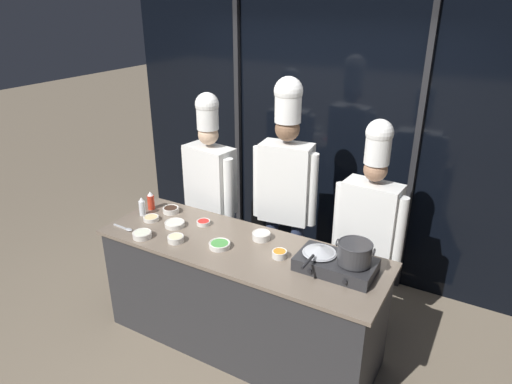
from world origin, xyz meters
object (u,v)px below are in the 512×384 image
object	(u,v)px
prep_bowl_soy_glaze	(171,210)
chef_line	(370,220)
prep_bowl_onion	(261,235)
serving_spoon_slotted	(126,229)
prep_bowl_bean_sprouts	(142,234)
stock_pot	(355,252)
chef_head	(210,181)
portable_stove	(336,264)
prep_bowl_scallions	(220,245)
squeeze_bottle_chili	(151,201)
prep_bowl_garlic	(175,224)
frying_pan	(319,250)
chef_sous	(286,179)
prep_bowl_noodles	(176,238)
prep_bowl_bell_pepper	(203,222)
prep_bowl_carrots	(279,254)
squeeze_bottle_clear	(142,207)
prep_bowl_ginger	(151,218)

from	to	relation	value
prep_bowl_soy_glaze	chef_line	bearing A→B (deg)	16.12
prep_bowl_onion	serving_spoon_slotted	xyz separation A→B (m)	(-1.02, -0.41, -0.03)
serving_spoon_slotted	prep_bowl_bean_sprouts	bearing A→B (deg)	-8.91
stock_pot	chef_head	bearing A→B (deg)	159.27
portable_stove	prep_bowl_scallions	xyz separation A→B (m)	(-0.87, -0.14, -0.03)
portable_stove	squeeze_bottle_chili	bearing A→B (deg)	176.27
stock_pot	prep_bowl_garlic	world-z (taller)	stock_pot
portable_stove	prep_bowl_onion	world-z (taller)	portable_stove
chef_head	portable_stove	bearing A→B (deg)	166.05
prep_bowl_onion	prep_bowl_scallions	bearing A→B (deg)	-128.37
frying_pan	chef_sous	size ratio (longest dim) A/B	0.20
frying_pan	prep_bowl_onion	xyz separation A→B (m)	(-0.53, 0.13, -0.10)
prep_bowl_soy_glaze	serving_spoon_slotted	xyz separation A→B (m)	(-0.11, -0.43, -0.02)
frying_pan	prep_bowl_soy_glaze	bearing A→B (deg)	174.18
serving_spoon_slotted	chef_sous	bearing A→B (deg)	43.48
prep_bowl_noodles	chef_head	bearing A→B (deg)	107.53
prep_bowl_bean_sprouts	chef_line	size ratio (longest dim) A/B	0.08
prep_bowl_garlic	prep_bowl_bean_sprouts	size ratio (longest dim) A/B	1.11
prep_bowl_soy_glaze	chef_head	size ratio (longest dim) A/B	0.07
prep_bowl_noodles	prep_bowl_bell_pepper	bearing A→B (deg)	86.94
prep_bowl_carrots	prep_bowl_noodles	xyz separation A→B (m)	(-0.79, -0.19, -0.00)
squeeze_bottle_clear	prep_bowl_ginger	size ratio (longest dim) A/B	1.29
prep_bowl_garlic	frying_pan	bearing A→B (deg)	1.73
portable_stove	chef_sous	bearing A→B (deg)	137.88
prep_bowl_soy_glaze	prep_bowl_carrots	bearing A→B (deg)	-9.06
stock_pot	prep_bowl_soy_glaze	xyz separation A→B (m)	(-1.69, 0.14, -0.15)
stock_pot	prep_bowl_bean_sprouts	bearing A→B (deg)	-168.87
prep_bowl_soy_glaze	chef_line	xyz separation A→B (m)	(1.61, 0.47, 0.10)
prep_bowl_ginger	serving_spoon_slotted	xyz separation A→B (m)	(-0.06, -0.23, -0.01)
squeeze_bottle_clear	serving_spoon_slotted	distance (m)	0.28
portable_stove	prep_bowl_scallions	bearing A→B (deg)	-170.87
prep_bowl_carrots	prep_bowl_ginger	xyz separation A→B (m)	(-1.20, -0.02, -0.01)
portable_stove	squeeze_bottle_chili	xyz separation A→B (m)	(-1.76, 0.12, 0.03)
squeeze_bottle_clear	stock_pot	bearing A→B (deg)	0.50
chef_sous	chef_line	bearing A→B (deg)	170.44
squeeze_bottle_chili	prep_bowl_garlic	xyz separation A→B (m)	(0.39, -0.16, -0.06)
prep_bowl_garlic	chef_line	distance (m)	1.56
prep_bowl_garlic	prep_bowl_scallions	bearing A→B (deg)	-10.83
squeeze_bottle_chili	serving_spoon_slotted	distance (m)	0.41
prep_bowl_bell_pepper	prep_bowl_carrots	bearing A→B (deg)	-10.33
prep_bowl_garlic	serving_spoon_slotted	world-z (taller)	prep_bowl_garlic
prep_bowl_ginger	prep_bowl_bean_sprouts	size ratio (longest dim) A/B	0.88
squeeze_bottle_clear	chef_line	world-z (taller)	chef_line
prep_bowl_ginger	prep_bowl_scallions	world-z (taller)	prep_bowl_scallions
serving_spoon_slotted	chef_line	xyz separation A→B (m)	(1.72, 0.89, 0.13)
chef_sous	prep_bowl_scallions	bearing A→B (deg)	71.28
squeeze_bottle_chili	prep_bowl_ginger	size ratio (longest dim) A/B	1.27
prep_bowl_bell_pepper	prep_bowl_garlic	size ratio (longest dim) A/B	0.70
prep_bowl_noodles	prep_bowl_bean_sprouts	size ratio (longest dim) A/B	0.86
prep_bowl_onion	prep_bowl_soy_glaze	world-z (taller)	prep_bowl_onion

